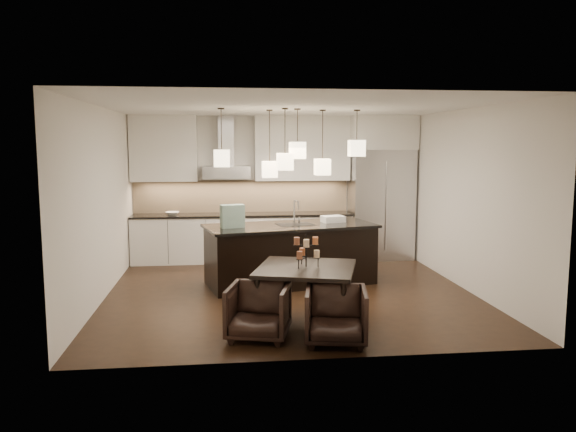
{
  "coord_description": "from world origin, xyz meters",
  "views": [
    {
      "loc": [
        -0.99,
        -8.36,
        2.25
      ],
      "look_at": [
        0.0,
        0.2,
        1.15
      ],
      "focal_mm": 35.0,
      "sensor_mm": 36.0,
      "label": 1
    }
  ],
  "objects": [
    {
      "name": "pendant_b",
      "position": [
        -0.24,
        0.67,
        1.85
      ],
      "size": [
        0.24,
        0.24,
        0.26
      ],
      "primitive_type": "cube",
      "color": "beige",
      "rests_on": "ceiling"
    },
    {
      "name": "wall_back",
      "position": [
        0.0,
        2.76,
        1.4
      ],
      "size": [
        5.5,
        0.02,
        2.8
      ],
      "primitive_type": "cube",
      "color": "silver",
      "rests_on": "ground"
    },
    {
      "name": "armchair_left",
      "position": [
        -0.61,
        -2.03,
        0.32
      ],
      "size": [
        0.84,
        0.86,
        0.64
      ],
      "primitive_type": "imported",
      "rotation": [
        0.0,
        0.0,
        -0.26
      ],
      "color": "black",
      "rests_on": "floor"
    },
    {
      "name": "backsplash",
      "position": [
        -0.62,
        2.73,
        1.24
      ],
      "size": [
        4.21,
        0.02,
        0.63
      ],
      "primitive_type": "cube",
      "color": "tan",
      "rests_on": "countertop"
    },
    {
      "name": "food_container",
      "position": [
        0.81,
        0.73,
        1.02
      ],
      "size": [
        0.4,
        0.32,
        0.11
      ],
      "primitive_type": "cube",
      "rotation": [
        0.0,
        0.0,
        0.22
      ],
      "color": "silver",
      "rests_on": "island_top"
    },
    {
      "name": "armchair_right",
      "position": [
        0.26,
        -2.29,
        0.32
      ],
      "size": [
        0.81,
        0.82,
        0.64
      ],
      "primitive_type": "imported",
      "rotation": [
        0.0,
        0.0,
        -0.18
      ],
      "color": "black",
      "rests_on": "floor"
    },
    {
      "name": "ceiling",
      "position": [
        0.0,
        0.0,
        2.81
      ],
      "size": [
        5.5,
        5.5,
        0.02
      ],
      "primitive_type": "cube",
      "color": "white",
      "rests_on": "wall_back"
    },
    {
      "name": "upper_cab_right",
      "position": [
        0.55,
        2.57,
        2.17
      ],
      "size": [
        1.85,
        0.35,
        1.25
      ],
      "primitive_type": "cube",
      "color": "silver",
      "rests_on": "wall_back"
    },
    {
      "name": "fruit_bowl",
      "position": [
        -1.96,
        2.38,
        0.95
      ],
      "size": [
        0.27,
        0.27,
        0.06
      ],
      "primitive_type": "imported",
      "rotation": [
        0.0,
        0.0,
        -0.03
      ],
      "color": "silver",
      "rests_on": "countertop"
    },
    {
      "name": "countertop",
      "position": [
        -0.62,
        2.43,
        0.9
      ],
      "size": [
        4.21,
        0.66,
        0.04
      ],
      "primitive_type": "cube",
      "color": "black",
      "rests_on": "lower_cabinets"
    },
    {
      "name": "upper_cab_left",
      "position": [
        -2.1,
        2.57,
        2.17
      ],
      "size": [
        1.25,
        0.35,
        1.25
      ],
      "primitive_type": "cube",
      "color": "silver",
      "rests_on": "wall_back"
    },
    {
      "name": "wall_front",
      "position": [
        0.0,
        -2.76,
        1.4
      ],
      "size": [
        5.5,
        0.02,
        2.8
      ],
      "primitive_type": "cube",
      "color": "silver",
      "rests_on": "ground"
    },
    {
      "name": "candelabra",
      "position": [
        0.04,
        -1.48,
        0.93
      ],
      "size": [
        0.43,
        0.43,
        0.42
      ],
      "primitive_type": null,
      "rotation": [
        0.0,
        0.0,
        -0.29
      ],
      "color": "black",
      "rests_on": "dining_table"
    },
    {
      "name": "fridge_panel",
      "position": [
        2.1,
        2.38,
        2.47
      ],
      "size": [
        1.26,
        0.72,
        0.65
      ],
      "primitive_type": "cube",
      "color": "silver",
      "rests_on": "refrigerator"
    },
    {
      "name": "candle_c",
      "position": [
        -0.06,
        -1.57,
        0.89
      ],
      "size": [
        0.09,
        0.09,
        0.1
      ],
      "primitive_type": "cylinder",
      "rotation": [
        0.0,
        0.0,
        -0.29
      ],
      "color": "brown",
      "rests_on": "candelabra"
    },
    {
      "name": "faucet",
      "position": [
        0.16,
        0.65,
        1.17
      ],
      "size": [
        0.16,
        0.27,
        0.4
      ],
      "primitive_type": null,
      "rotation": [
        0.0,
        0.0,
        0.22
      ],
      "color": "silver",
      "rests_on": "island_top"
    },
    {
      "name": "candle_a",
      "position": [
        0.16,
        -1.51,
        0.89
      ],
      "size": [
        0.09,
        0.09,
        0.1
      ],
      "primitive_type": "cylinder",
      "rotation": [
        0.0,
        0.0,
        -0.29
      ],
      "color": "beige",
      "rests_on": "candelabra"
    },
    {
      "name": "hood_chimney",
      "position": [
        -0.93,
        2.59,
        2.32
      ],
      "size": [
        0.3,
        0.28,
        0.96
      ],
      "primitive_type": "cube",
      "color": "#B7B7BA",
      "rests_on": "hood_canopy"
    },
    {
      "name": "pendant_e",
      "position": [
        1.15,
        0.53,
        2.19
      ],
      "size": [
        0.24,
        0.24,
        0.26
      ],
      "primitive_type": "cube",
      "color": "beige",
      "rests_on": "ceiling"
    },
    {
      "name": "candle_e",
      "position": [
        -0.08,
        -1.42,
        1.04
      ],
      "size": [
        0.09,
        0.09,
        0.1
      ],
      "primitive_type": "cylinder",
      "rotation": [
        0.0,
        0.0,
        -0.29
      ],
      "color": "brown",
      "rests_on": "candelabra"
    },
    {
      "name": "hood_canopy",
      "position": [
        -0.93,
        2.48,
        1.72
      ],
      "size": [
        0.9,
        0.52,
        0.24
      ],
      "primitive_type": "cube",
      "color": "#B7B7BA",
      "rests_on": "wall_back"
    },
    {
      "name": "wall_right",
      "position": [
        2.76,
        0.0,
        1.4
      ],
      "size": [
        0.02,
        5.5,
        2.8
      ],
      "primitive_type": "cube",
      "color": "silver",
      "rests_on": "ground"
    },
    {
      "name": "dining_table",
      "position": [
        0.04,
        -1.48,
        0.36
      ],
      "size": [
        1.48,
        1.48,
        0.72
      ],
      "primitive_type": null,
      "rotation": [
        0.0,
        0.0,
        -0.29
      ],
      "color": "black",
      "rests_on": "floor"
    },
    {
      "name": "refrigerator",
      "position": [
        2.1,
        2.38,
        1.07
      ],
      "size": [
        1.2,
        0.72,
        2.15
      ],
      "primitive_type": "cube",
      "color": "#B7B7BA",
      "rests_on": "floor"
    },
    {
      "name": "lower_cabinets",
      "position": [
        -0.62,
        2.43,
        0.44
      ],
      "size": [
        4.21,
        0.62,
        0.88
      ],
      "primitive_type": "cube",
      "color": "silver",
      "rests_on": "floor"
    },
    {
      "name": "floor",
      "position": [
        0.0,
        0.0,
        -0.01
      ],
      "size": [
        5.5,
        5.5,
        0.02
      ],
      "primitive_type": "cube",
      "color": "black",
      "rests_on": "ground"
    },
    {
      "name": "pendant_f",
      "position": [
        -0.04,
        0.24,
        1.99
      ],
      "size": [
        0.24,
        0.24,
        0.26
      ],
      "primitive_type": "cube",
      "color": "beige",
      "rests_on": "ceiling"
    },
    {
      "name": "island_body",
      "position": [
        0.08,
        0.53,
        0.46
      ],
      "size": [
        2.8,
        1.6,
        0.93
      ],
      "primitive_type": "cube",
      "rotation": [
        0.0,
        0.0,
        0.22
      ],
      "color": "black",
      "rests_on": "floor"
    },
    {
      "name": "candle_d",
      "position": [
        0.16,
        -1.42,
        1.04
      ],
      "size": [
        0.09,
        0.09,
        0.1
      ],
      "primitive_type": "cylinder",
      "rotation": [
        0.0,
        0.0,
        -0.29
      ],
      "color": "#C16234",
      "rests_on": "candelabra"
    },
    {
      "name": "candle_b",
      "position": [
        0.0,
        -1.35,
        0.89
      ],
      "size": [
        0.09,
        0.09,
        0.1
      ],
      "primitive_type": "cylinder",
      "rotation": [
        0.0,
        0.0,
        -0.29
      ],
      "color": "#C16234",
      "rests_on": "candelabra"
    },
    {
      "name": "tote_bag",
      "position": [
        -0.86,
        0.32,
        1.15
      ],
      "size": [
        0.39,
        0.26,
        0.36
      ],
      "primitive_type": "cube",
      "rotation": [
        0.0,
        0.0,
        0.22
      ],
      "color": "#1D5840",
      "rests_on": "island_top"
    },
    {
      "name": "island_top",
      "position": [
        0.08,
        0.53,
        0.95
      ],
      "size": [
        2.9,
        1.7,
        0.04
      ],
      "primitive_type": "cube",
      "rotation": [
        0.0,
        0.0,
        0.22
      ],
      "color": "black",
      "rests_on": "island_body"
    },
    {
      "name": "pendant_a",
      "position": [
        -1.01,
        0.33,
        2.04
      ],
      "size": [
        0.24,
        0.24,
        0.26
      ],
      "primitive_type": "cube",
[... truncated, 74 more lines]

